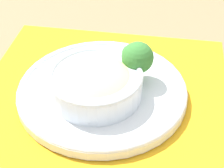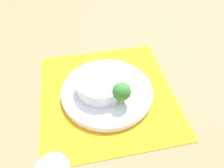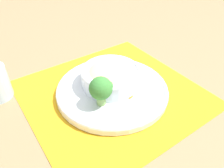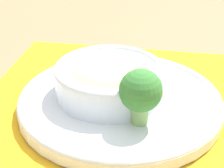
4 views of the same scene
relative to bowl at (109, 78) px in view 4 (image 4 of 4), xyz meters
name	(u,v)px [view 4 (image 4 of 4)]	position (x,y,z in m)	size (l,w,h in m)	color
ground_plane	(120,109)	(0.01, 0.02, -0.05)	(4.00, 4.00, 0.00)	#8C704C
placemat	(120,108)	(0.01, 0.02, -0.05)	(0.47, 0.46, 0.00)	orange
plate	(120,100)	(0.01, 0.02, -0.03)	(0.31, 0.31, 0.02)	silver
bowl	(109,78)	(0.00, 0.00, 0.00)	(0.16, 0.16, 0.06)	silver
broccoli_floret	(141,91)	(0.07, 0.05, 0.02)	(0.06, 0.06, 0.08)	#84AD5B
carrot_slice_near	(150,94)	(0.00, 0.06, -0.03)	(0.04, 0.04, 0.01)	orange
carrot_slice_middle	(146,89)	(-0.02, 0.05, -0.03)	(0.04, 0.04, 0.01)	orange
carrot_slice_far	(139,85)	(-0.03, 0.04, -0.03)	(0.04, 0.04, 0.01)	orange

